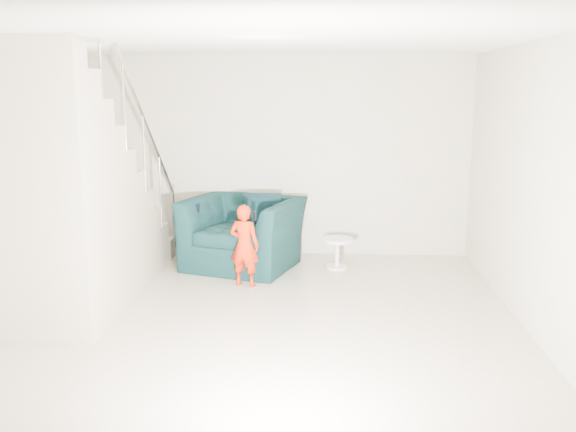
% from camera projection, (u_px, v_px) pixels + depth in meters
% --- Properties ---
extents(floor, '(5.50, 5.50, 0.00)m').
position_uv_depth(floor, '(264.00, 327.00, 5.88)').
color(floor, gray).
rests_on(floor, ground).
extents(ceiling, '(5.50, 5.50, 0.00)m').
position_uv_depth(ceiling, '(262.00, 37.00, 5.33)').
color(ceiling, silver).
rests_on(ceiling, back_wall).
extents(back_wall, '(5.00, 0.00, 5.00)m').
position_uv_depth(back_wall, '(285.00, 157.00, 8.29)').
color(back_wall, '#A49F85').
rests_on(back_wall, floor).
extents(front_wall, '(5.00, 0.00, 5.00)m').
position_uv_depth(front_wall, '(202.00, 280.00, 2.92)').
color(front_wall, '#A49F85').
rests_on(front_wall, floor).
extents(left_wall, '(0.00, 5.50, 5.50)m').
position_uv_depth(left_wall, '(1.00, 186.00, 5.76)').
color(left_wall, '#A49F85').
rests_on(left_wall, floor).
extents(right_wall, '(0.00, 5.50, 5.50)m').
position_uv_depth(right_wall, '(541.00, 192.00, 5.44)').
color(right_wall, '#A49F85').
rests_on(right_wall, floor).
extents(armchair, '(1.65, 1.54, 0.88)m').
position_uv_depth(armchair, '(243.00, 233.00, 7.84)').
color(armchair, black).
rests_on(armchair, floor).
extents(toddler, '(0.40, 0.30, 0.96)m').
position_uv_depth(toddler, '(244.00, 245.00, 7.04)').
color(toddler, '#AF1C05').
rests_on(toddler, floor).
extents(side_table, '(0.39, 0.39, 0.39)m').
position_uv_depth(side_table, '(337.00, 248.00, 7.77)').
color(side_table, silver).
rests_on(side_table, floor).
extents(staircase, '(1.02, 3.03, 3.62)m').
position_uv_depth(staircase, '(79.00, 217.00, 6.35)').
color(staircase, '#ADA089').
rests_on(staircase, floor).
extents(cushion, '(0.48, 0.23, 0.47)m').
position_uv_depth(cushion, '(263.00, 211.00, 8.01)').
color(cushion, black).
rests_on(cushion, armchair).
extents(throw, '(0.05, 0.50, 0.56)m').
position_uv_depth(throw, '(201.00, 223.00, 7.91)').
color(throw, black).
rests_on(throw, armchair).
extents(phone, '(0.04, 0.05, 0.10)m').
position_uv_depth(phone, '(255.00, 216.00, 6.93)').
color(phone, black).
rests_on(phone, toddler).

